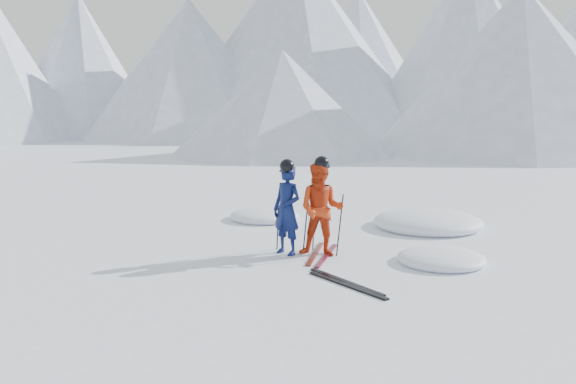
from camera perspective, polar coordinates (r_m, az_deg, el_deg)
The scene contains 12 objects.
ground at distance 10.07m, azimuth 8.15°, elevation -7.48°, with size 160.00×160.00×0.00m, color white.
skier_blue at distance 11.01m, azimuth -0.11°, elevation -1.69°, with size 0.59×0.39×1.63m, color #0B1544.
skier_red at distance 10.91m, azimuth 3.13°, elevation -1.62°, with size 0.82×0.64×1.69m, color red.
pole_blue_left at distance 11.34m, azimuth -0.95°, elevation -2.78°, with size 0.02×0.02×1.09m, color black.
pole_blue_right at distance 11.13m, azimuth 1.68°, elevation -3.00°, with size 0.02×0.02×1.09m, color black.
pole_red_left at distance 11.32m, azimuth 2.45°, elevation -2.70°, with size 0.02×0.02×1.13m, color black.
pole_red_right at distance 10.94m, azimuth 4.87°, elevation -3.11°, with size 0.02×0.02×1.13m, color black.
ski_worn_left at distance 11.14m, azimuth 2.56°, elevation -5.78°, with size 0.09×1.70×0.03m, color black.
ski_worn_right at distance 11.02m, azimuth 3.64°, elevation -5.94°, with size 0.09×1.70×0.03m, color black.
ski_loose_a at distance 9.47m, azimuth 5.41°, elevation -8.35°, with size 0.09×1.70×0.03m, color black.
ski_loose_b at distance 9.30m, azimuth 5.52°, elevation -8.67°, with size 0.09×1.70×0.03m, color black.
snow_lumps at distance 13.42m, azimuth 9.75°, elevation -3.54°, with size 6.45×4.75×0.53m.
Camera 1 is at (4.13, -8.77, 2.72)m, focal length 38.00 mm.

